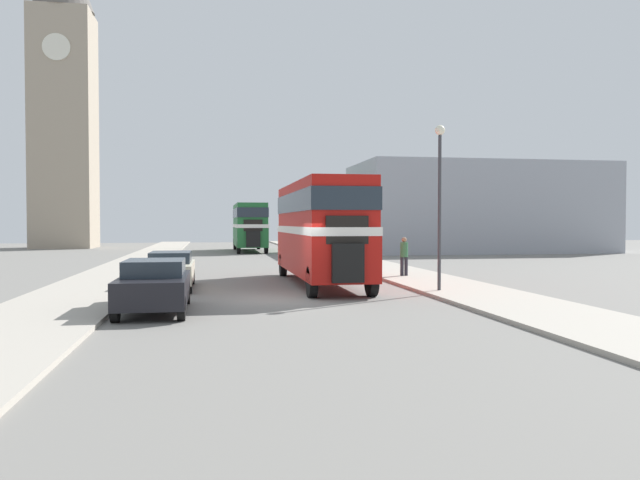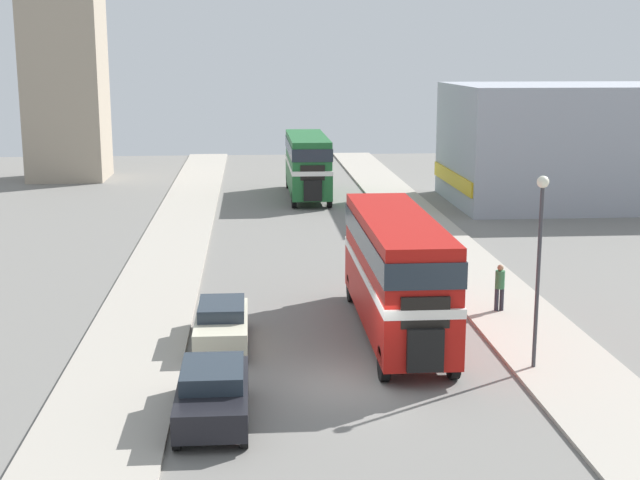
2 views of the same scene
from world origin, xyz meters
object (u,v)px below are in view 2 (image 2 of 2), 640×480
bus_distant (307,161)px  street_lamp (540,244)px  pedestrian_walking (500,285)px  car_parked_near (213,393)px  car_parked_mid (222,323)px  double_decker_bus (396,265)px

bus_distant → street_lamp: (4.74, -33.74, 1.50)m
street_lamp → pedestrian_walking: bearing=84.3°
car_parked_near → car_parked_mid: size_ratio=0.99×
car_parked_near → car_parked_mid: bearing=89.6°
car_parked_mid → street_lamp: size_ratio=0.74×
pedestrian_walking → street_lamp: (-0.60, -6.02, 2.85)m
bus_distant → street_lamp: 34.11m
bus_distant → car_parked_near: bus_distant is taller
bus_distant → pedestrian_walking: bus_distant is taller
double_decker_bus → car_parked_mid: double_decker_bus is taller
car_parked_mid → pedestrian_walking: size_ratio=2.47×
double_decker_bus → bus_distant: 29.90m
bus_distant → car_parked_near: size_ratio=2.43×
car_parked_mid → pedestrian_walking: 10.52m
car_parked_near → pedestrian_walking: bearing=41.6°
car_parked_near → street_lamp: (9.58, 3.03, 3.19)m
car_parked_mid → pedestrian_walking: pedestrian_walking is taller
car_parked_mid → double_decker_bus: bearing=6.2°
car_parked_near → street_lamp: size_ratio=0.73×
bus_distant → street_lamp: bearing=-82.0°
double_decker_bus → car_parked_mid: (-5.90, -0.64, -1.71)m
pedestrian_walking → double_decker_bus: bearing=-153.1°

